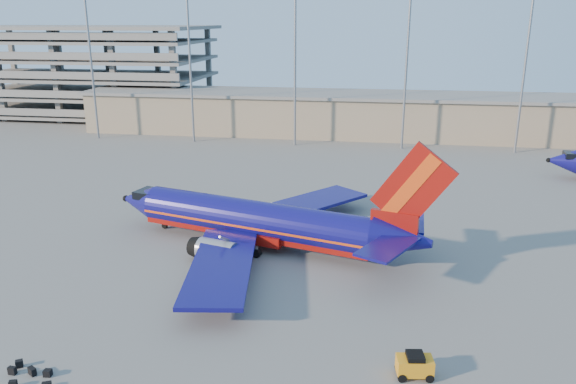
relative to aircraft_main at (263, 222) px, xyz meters
name	(u,v)px	position (x,y,z in m)	size (l,w,h in m)	color
ground	(278,233)	(0.92, 3.90, -2.71)	(220.00, 220.00, 0.00)	slate
terminal_building	(376,114)	(10.92, 61.90, 1.60)	(122.00, 16.00, 8.50)	gray
parking_garage	(84,66)	(-61.08, 77.95, 9.02)	(62.00, 32.00, 21.40)	slate
light_mast_row	(350,51)	(5.92, 49.90, 14.84)	(101.60, 1.60, 28.65)	gray
aircraft_main	(263,222)	(0.00, 0.00, 0.00)	(36.68, 34.79, 12.71)	#100D65
baggage_tug	(415,365)	(14.57, -20.53, -1.81)	(2.58, 1.77, 1.73)	orange
luggage_pile	(29,374)	(-10.95, -24.69, -2.47)	(3.76, 2.61, 0.55)	black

